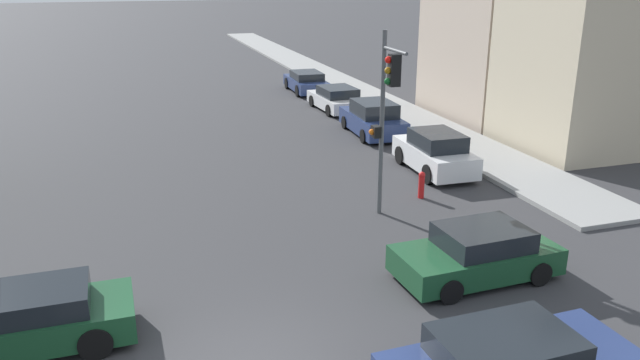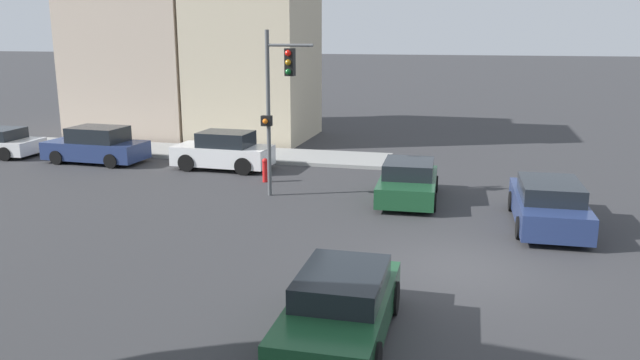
% 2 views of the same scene
% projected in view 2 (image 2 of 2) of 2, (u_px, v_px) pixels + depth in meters
% --- Properties ---
extents(ground_plane, '(300.00, 300.00, 0.00)m').
position_uv_depth(ground_plane, '(459.00, 268.00, 15.14)').
color(ground_plane, '#333335').
extents(rowhouse_backdrop, '(7.61, 13.00, 11.90)m').
position_uv_depth(rowhouse_backdrop, '(186.00, 31.00, 33.79)').
color(rowhouse_backdrop, beige).
rests_on(rowhouse_backdrop, ground_plane).
extents(traffic_signal, '(0.54, 1.77, 5.66)m').
position_uv_depth(traffic_signal, '(278.00, 91.00, 20.89)').
color(traffic_signal, '#515456').
rests_on(traffic_signal, ground_plane).
extents(crossing_car_0, '(4.21, 1.89, 1.28)m').
position_uv_depth(crossing_car_0, '(341.00, 307.00, 11.52)').
color(crossing_car_0, '#194728').
rests_on(crossing_car_0, ground_plane).
extents(crossing_car_1, '(4.11, 2.10, 1.33)m').
position_uv_depth(crossing_car_1, '(408.00, 182.00, 21.15)').
color(crossing_car_1, '#194728').
rests_on(crossing_car_1, ground_plane).
extents(crossing_car_2, '(4.63, 2.08, 1.39)m').
position_uv_depth(crossing_car_2, '(548.00, 204.00, 18.23)').
color(crossing_car_2, navy).
rests_on(crossing_car_2, ground_plane).
extents(parked_car_0, '(1.96, 4.09, 1.58)m').
position_uv_depth(parked_car_0, '(224.00, 152.00, 25.90)').
color(parked_car_0, silver).
rests_on(parked_car_0, ground_plane).
extents(parked_car_1, '(2.12, 4.43, 1.57)m').
position_uv_depth(parked_car_1, '(97.00, 146.00, 27.27)').
color(parked_car_1, navy).
rests_on(parked_car_1, ground_plane).
extents(fire_hydrant, '(0.22, 0.22, 0.92)m').
position_uv_depth(fire_hydrant, '(265.00, 169.00, 23.72)').
color(fire_hydrant, red).
rests_on(fire_hydrant, ground_plane).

